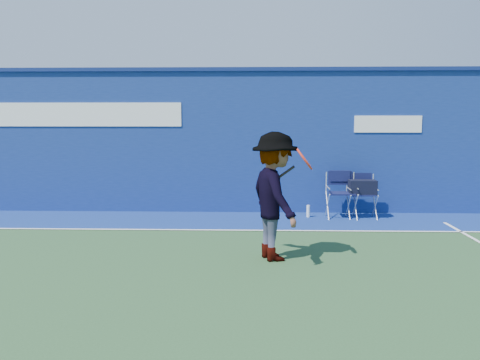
{
  "coord_description": "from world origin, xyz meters",
  "views": [
    {
      "loc": [
        0.84,
        -5.79,
        2.03
      ],
      "look_at": [
        0.57,
        2.6,
        1.0
      ],
      "focal_mm": 38.0,
      "sensor_mm": 36.0,
      "label": 1
    }
  ],
  "objects_px": {
    "directors_chair_right": "(362,200)",
    "tennis_player": "(275,196)",
    "directors_chair_left": "(341,203)",
    "water_bottle": "(308,211)"
  },
  "relations": [
    {
      "from": "directors_chair_right",
      "to": "tennis_player",
      "type": "distance_m",
      "value": 3.65
    },
    {
      "from": "directors_chair_left",
      "to": "directors_chair_right",
      "type": "height_order",
      "value": "directors_chair_left"
    },
    {
      "from": "directors_chair_left",
      "to": "water_bottle",
      "type": "relative_size",
      "value": 3.72
    },
    {
      "from": "directors_chair_left",
      "to": "water_bottle",
      "type": "distance_m",
      "value": 0.69
    },
    {
      "from": "directors_chair_right",
      "to": "water_bottle",
      "type": "relative_size",
      "value": 3.53
    },
    {
      "from": "water_bottle",
      "to": "directors_chair_right",
      "type": "bearing_deg",
      "value": -1.79
    },
    {
      "from": "directors_chair_right",
      "to": "tennis_player",
      "type": "relative_size",
      "value": 0.49
    },
    {
      "from": "directors_chair_left",
      "to": "tennis_player",
      "type": "distance_m",
      "value": 3.46
    },
    {
      "from": "directors_chair_right",
      "to": "tennis_player",
      "type": "bearing_deg",
      "value": -121.43
    },
    {
      "from": "directors_chair_right",
      "to": "directors_chair_left",
      "type": "bearing_deg",
      "value": -179.88
    }
  ]
}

